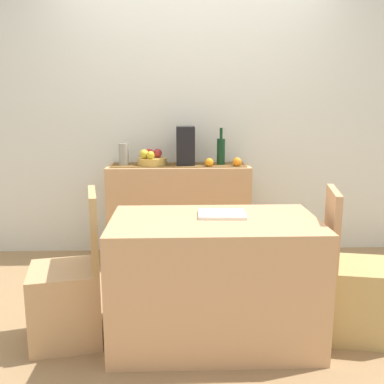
{
  "coord_description": "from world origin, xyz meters",
  "views": [
    {
      "loc": [
        -0.16,
        -2.95,
        1.4
      ],
      "look_at": [
        -0.05,
        0.36,
        0.73
      ],
      "focal_mm": 41.42,
      "sensor_mm": 36.0,
      "label": 1
    }
  ],
  "objects_px": {
    "wine_bottle": "(221,151)",
    "dining_table": "(214,279)",
    "fruit_bowl": "(152,161)",
    "open_book": "(222,214)",
    "chair_near_window": "(68,297)",
    "coffee_maker": "(185,146)",
    "ceramic_vase": "(124,154)",
    "sideboard_console": "(179,212)",
    "chair_by_corner": "(356,293)"
  },
  "relations": [
    {
      "from": "sideboard_console",
      "to": "dining_table",
      "type": "distance_m",
      "value": 1.42
    },
    {
      "from": "coffee_maker",
      "to": "chair_by_corner",
      "type": "xyz_separation_m",
      "value": [
        1.0,
        -1.4,
        -0.76
      ]
    },
    {
      "from": "sideboard_console",
      "to": "fruit_bowl",
      "type": "xyz_separation_m",
      "value": [
        -0.23,
        0.0,
        0.46
      ]
    },
    {
      "from": "ceramic_vase",
      "to": "dining_table",
      "type": "bearing_deg",
      "value": -64.12
    },
    {
      "from": "sideboard_console",
      "to": "ceramic_vase",
      "type": "xyz_separation_m",
      "value": [
        -0.48,
        0.0,
        0.53
      ]
    },
    {
      "from": "fruit_bowl",
      "to": "dining_table",
      "type": "bearing_deg",
      "value": -72.84
    },
    {
      "from": "fruit_bowl",
      "to": "open_book",
      "type": "distance_m",
      "value": 1.42
    },
    {
      "from": "wine_bottle",
      "to": "open_book",
      "type": "height_order",
      "value": "wine_bottle"
    },
    {
      "from": "ceramic_vase",
      "to": "wine_bottle",
      "type": "bearing_deg",
      "value": 0.0
    },
    {
      "from": "coffee_maker",
      "to": "open_book",
      "type": "distance_m",
      "value": 1.37
    },
    {
      "from": "dining_table",
      "to": "fruit_bowl",
      "type": "bearing_deg",
      "value": 107.16
    },
    {
      "from": "dining_table",
      "to": "ceramic_vase",
      "type": "bearing_deg",
      "value": 115.88
    },
    {
      "from": "sideboard_console",
      "to": "ceramic_vase",
      "type": "distance_m",
      "value": 0.71
    },
    {
      "from": "sideboard_console",
      "to": "chair_near_window",
      "type": "distance_m",
      "value": 1.56
    },
    {
      "from": "sideboard_console",
      "to": "chair_near_window",
      "type": "xyz_separation_m",
      "value": [
        -0.66,
        -1.4,
        -0.16
      ]
    },
    {
      "from": "sideboard_console",
      "to": "fruit_bowl",
      "type": "relative_size",
      "value": 4.87
    },
    {
      "from": "ceramic_vase",
      "to": "dining_table",
      "type": "height_order",
      "value": "ceramic_vase"
    },
    {
      "from": "wine_bottle",
      "to": "coffee_maker",
      "type": "relative_size",
      "value": 0.96
    },
    {
      "from": "coffee_maker",
      "to": "chair_near_window",
      "type": "height_order",
      "value": "coffee_maker"
    },
    {
      "from": "wine_bottle",
      "to": "dining_table",
      "type": "distance_m",
      "value": 1.54
    },
    {
      "from": "sideboard_console",
      "to": "coffee_maker",
      "type": "height_order",
      "value": "coffee_maker"
    },
    {
      "from": "wine_bottle",
      "to": "open_book",
      "type": "bearing_deg",
      "value": -95.28
    },
    {
      "from": "wine_bottle",
      "to": "dining_table",
      "type": "relative_size",
      "value": 0.27
    },
    {
      "from": "coffee_maker",
      "to": "fruit_bowl",
      "type": "bearing_deg",
      "value": 180.0
    },
    {
      "from": "ceramic_vase",
      "to": "chair_near_window",
      "type": "relative_size",
      "value": 0.22
    },
    {
      "from": "coffee_maker",
      "to": "ceramic_vase",
      "type": "height_order",
      "value": "coffee_maker"
    },
    {
      "from": "dining_table",
      "to": "chair_by_corner",
      "type": "height_order",
      "value": "chair_by_corner"
    },
    {
      "from": "sideboard_console",
      "to": "open_book",
      "type": "distance_m",
      "value": 1.39
    },
    {
      "from": "sideboard_console",
      "to": "wine_bottle",
      "type": "relative_size",
      "value": 3.81
    },
    {
      "from": "chair_near_window",
      "to": "dining_table",
      "type": "bearing_deg",
      "value": -0.22
    },
    {
      "from": "ceramic_vase",
      "to": "chair_near_window",
      "type": "distance_m",
      "value": 1.57
    },
    {
      "from": "fruit_bowl",
      "to": "ceramic_vase",
      "type": "height_order",
      "value": "ceramic_vase"
    },
    {
      "from": "fruit_bowl",
      "to": "dining_table",
      "type": "height_order",
      "value": "fruit_bowl"
    },
    {
      "from": "coffee_maker",
      "to": "sideboard_console",
      "type": "bearing_deg",
      "value": 180.0
    },
    {
      "from": "open_book",
      "to": "coffee_maker",
      "type": "bearing_deg",
      "value": 100.79
    },
    {
      "from": "dining_table",
      "to": "sideboard_console",
      "type": "bearing_deg",
      "value": 98.15
    },
    {
      "from": "wine_bottle",
      "to": "ceramic_vase",
      "type": "height_order",
      "value": "wine_bottle"
    },
    {
      "from": "dining_table",
      "to": "open_book",
      "type": "relative_size",
      "value": 4.29
    },
    {
      "from": "coffee_maker",
      "to": "chair_near_window",
      "type": "xyz_separation_m",
      "value": [
        -0.73,
        -1.4,
        -0.76
      ]
    },
    {
      "from": "coffee_maker",
      "to": "chair_by_corner",
      "type": "relative_size",
      "value": 0.38
    },
    {
      "from": "ceramic_vase",
      "to": "fruit_bowl",
      "type": "bearing_deg",
      "value": 0.0
    },
    {
      "from": "open_book",
      "to": "chair_near_window",
      "type": "bearing_deg",
      "value": -172.95
    },
    {
      "from": "open_book",
      "to": "chair_by_corner",
      "type": "height_order",
      "value": "chair_by_corner"
    },
    {
      "from": "chair_by_corner",
      "to": "coffee_maker",
      "type": "bearing_deg",
      "value": 125.69
    },
    {
      "from": "wine_bottle",
      "to": "dining_table",
      "type": "xyz_separation_m",
      "value": [
        -0.17,
        -1.4,
        -0.61
      ]
    },
    {
      "from": "coffee_maker",
      "to": "chair_near_window",
      "type": "bearing_deg",
      "value": -117.46
    },
    {
      "from": "sideboard_console",
      "to": "dining_table",
      "type": "height_order",
      "value": "sideboard_console"
    },
    {
      "from": "coffee_maker",
      "to": "ceramic_vase",
      "type": "bearing_deg",
      "value": 180.0
    },
    {
      "from": "open_book",
      "to": "chair_by_corner",
      "type": "xyz_separation_m",
      "value": [
        0.81,
        -0.07,
        -0.48
      ]
    },
    {
      "from": "coffee_maker",
      "to": "chair_by_corner",
      "type": "distance_m",
      "value": 1.88
    }
  ]
}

